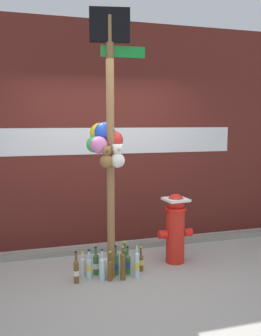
# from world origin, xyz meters

# --- Properties ---
(ground_plane) EXTENTS (14.00, 14.00, 0.00)m
(ground_plane) POSITION_xyz_m (0.00, 0.00, 0.00)
(ground_plane) COLOR #9E9B93
(building_wall) EXTENTS (10.00, 0.21, 3.25)m
(building_wall) POSITION_xyz_m (-0.00, 1.65, 1.62)
(building_wall) COLOR #561E19
(building_wall) RESTS_ON ground_plane
(curb_strip) EXTENTS (8.00, 0.12, 0.08)m
(curb_strip) POSITION_xyz_m (0.00, 1.18, 0.04)
(curb_strip) COLOR gray
(curb_strip) RESTS_ON ground_plane
(memorial_post) EXTENTS (0.66, 0.53, 3.03)m
(memorial_post) POSITION_xyz_m (-0.21, 0.34, 1.74)
(memorial_post) COLOR olive
(memorial_post) RESTS_ON ground_plane
(fire_hydrant) EXTENTS (0.45, 0.32, 0.90)m
(fire_hydrant) POSITION_xyz_m (0.72, 0.52, 0.47)
(fire_hydrant) COLOR red
(fire_hydrant) RESTS_ON ground_plane
(bottle_0) EXTENTS (0.07, 0.07, 0.36)m
(bottle_0) POSITION_xyz_m (-0.30, 0.25, 0.14)
(bottle_0) COLOR #B2DBEA
(bottle_0) RESTS_ON ground_plane
(bottle_1) EXTENTS (0.07, 0.07, 0.34)m
(bottle_1) POSITION_xyz_m (0.03, 0.33, 0.13)
(bottle_1) COLOR #337038
(bottle_1) RESTS_ON ground_plane
(bottle_2) EXTENTS (0.06, 0.06, 0.40)m
(bottle_2) POSITION_xyz_m (-0.07, 0.19, 0.17)
(bottle_2) COLOR brown
(bottle_2) RESTS_ON ground_plane
(bottle_3) EXTENTS (0.08, 0.08, 0.36)m
(bottle_3) POSITION_xyz_m (-0.12, 0.35, 0.14)
(bottle_3) COLOR #337038
(bottle_3) RESTS_ON ground_plane
(bottle_4) EXTENTS (0.06, 0.06, 0.31)m
(bottle_4) POSITION_xyz_m (-0.50, 0.42, 0.13)
(bottle_4) COLOR silver
(bottle_4) RESTS_ON ground_plane
(bottle_5) EXTENTS (0.08, 0.08, 0.35)m
(bottle_5) POSITION_xyz_m (0.03, 0.49, 0.14)
(bottle_5) COLOR #337038
(bottle_5) RESTS_ON ground_plane
(bottle_6) EXTENTS (0.06, 0.06, 0.35)m
(bottle_6) POSITION_xyz_m (-0.22, 0.21, 0.14)
(bottle_6) COLOR brown
(bottle_6) RESTS_ON ground_plane
(bottle_7) EXTENTS (0.06, 0.06, 0.39)m
(bottle_7) POSITION_xyz_m (0.10, 0.21, 0.16)
(bottle_7) COLOR #B2DBEA
(bottle_7) RESTS_ON ground_plane
(bottle_8) EXTENTS (0.07, 0.07, 0.34)m
(bottle_8) POSITION_xyz_m (-0.34, 0.42, 0.13)
(bottle_8) COLOR #337038
(bottle_8) RESTS_ON ground_plane
(bottle_9) EXTENTS (0.06, 0.06, 0.31)m
(bottle_9) POSITION_xyz_m (0.21, 0.37, 0.11)
(bottle_9) COLOR brown
(bottle_9) RESTS_ON ground_plane
(bottle_10) EXTENTS (0.06, 0.06, 0.37)m
(bottle_10) POSITION_xyz_m (-0.60, 0.25, 0.14)
(bottle_10) COLOR brown
(bottle_10) RESTS_ON ground_plane
(bottle_11) EXTENTS (0.06, 0.06, 0.34)m
(bottle_11) POSITION_xyz_m (-0.44, 0.34, 0.14)
(bottle_11) COLOR #B2DBEA
(bottle_11) RESTS_ON ground_plane
(litter_0) EXTENTS (0.16, 0.14, 0.01)m
(litter_0) POSITION_xyz_m (-0.13, 0.85, 0.00)
(litter_0) COLOR silver
(litter_0) RESTS_ON ground_plane
(litter_1) EXTENTS (0.13, 0.12, 0.01)m
(litter_1) POSITION_xyz_m (1.44, 1.27, 0.00)
(litter_1) COLOR #8C99B2
(litter_1) RESTS_ON ground_plane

